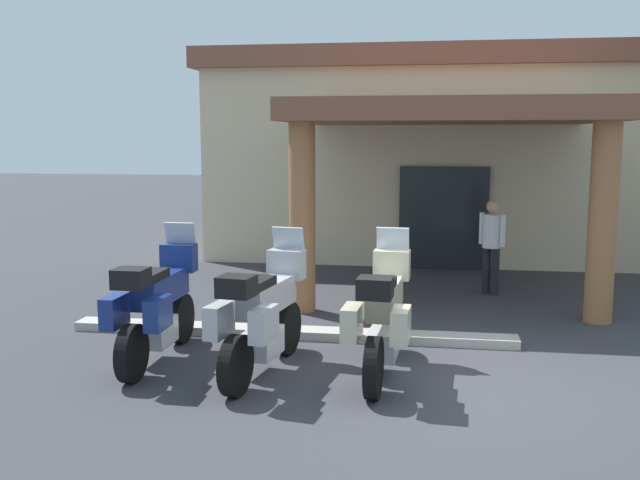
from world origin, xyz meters
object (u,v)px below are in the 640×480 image
motel_building (444,153)px  motorcycle_cream (383,316)px  motorcycle_blue (157,305)px  pedestrian (492,240)px  motorcycle_silver (263,315)px

motel_building → motorcycle_cream: bearing=-94.6°
motel_building → motorcycle_blue: motel_building is taller
motorcycle_blue → pedestrian: 6.20m
motorcycle_blue → pedestrian: bearing=-43.1°
motorcycle_cream → motorcycle_blue: bearing=91.6°
motorcycle_cream → pedestrian: (1.55, 4.56, 0.24)m
motel_building → pedestrian: (0.79, -4.78, -1.38)m
motorcycle_blue → motel_building: bearing=-20.1°
motorcycle_silver → motorcycle_cream: (1.37, 0.16, 0.00)m
pedestrian → motel_building: bearing=51.0°
motel_building → pedestrian: 5.04m
motorcycle_cream → pedestrian: bearing=-15.3°
motel_building → motorcycle_cream: 9.52m
motel_building → motorcycle_blue: 10.03m
motel_building → motorcycle_cream: (-0.76, -9.35, -1.62)m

